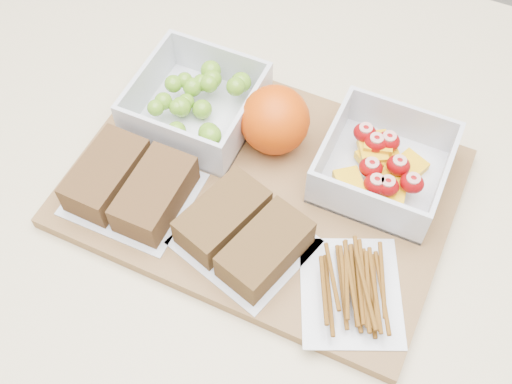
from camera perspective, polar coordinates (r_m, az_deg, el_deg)
counter at (r=1.14m, az=-0.14°, el=-12.91°), size 1.20×0.90×0.90m
cutting_board at (r=0.73m, az=0.51°, el=0.37°), size 0.42×0.30×0.02m
grape_container at (r=0.77m, az=-5.18°, el=7.81°), size 0.14×0.14×0.06m
fruit_container at (r=0.73m, az=11.21°, el=2.26°), size 0.13×0.13×0.06m
orange at (r=0.73m, az=1.70°, el=6.42°), size 0.08×0.08×0.08m
sandwich_bag_left at (r=0.72m, az=-11.07°, el=0.62°), size 0.13×0.12×0.04m
sandwich_bag_center at (r=0.67m, az=-1.09°, el=-3.72°), size 0.16×0.15×0.04m
pretzel_bag at (r=0.66m, az=8.54°, el=-8.33°), size 0.14×0.15×0.03m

